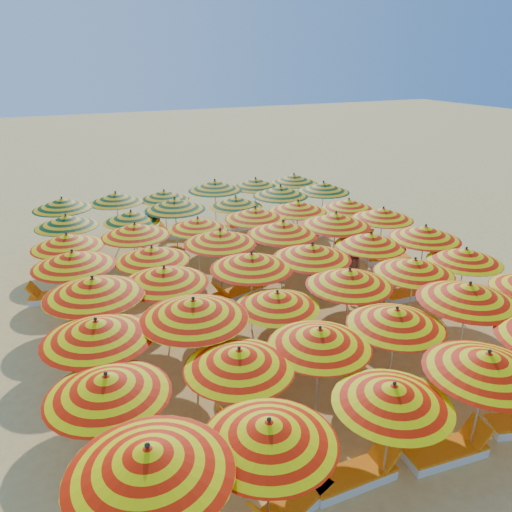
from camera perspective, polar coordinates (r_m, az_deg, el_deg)
name	(u,v)px	position (r m, az deg, el deg)	size (l,w,h in m)	color
ground	(262,307)	(16.15, 0.74, -5.88)	(120.00, 120.00, 0.00)	#E6C266
umbrella_0	(149,460)	(7.71, -12.15, -21.87)	(2.99, 2.99, 2.60)	silver
umbrella_1	(269,432)	(8.28, 1.49, -19.46)	(2.76, 2.76, 2.37)	silver
umbrella_2	(393,395)	(9.42, 15.41, -15.03)	(2.55, 2.55, 2.29)	silver
umbrella_3	(487,363)	(10.54, 24.92, -11.02)	(2.76, 2.76, 2.48)	silver
umbrella_6	(107,385)	(9.52, -16.65, -13.98)	(2.98, 2.98, 2.40)	silver
umbrella_7	(239,359)	(9.91, -1.94, -11.67)	(2.28, 2.28, 2.35)	silver
umbrella_8	(320,338)	(10.65, 7.28, -9.24)	(2.27, 2.27, 2.35)	silver
umbrella_9	(396,317)	(11.72, 15.74, -6.78)	(2.72, 2.72, 2.36)	silver
umbrella_10	(469,293)	(13.06, 23.14, -3.88)	(2.55, 2.55, 2.56)	silver
umbrella_12	(97,330)	(11.08, -17.74, -8.04)	(2.55, 2.55, 2.51)	silver
umbrella_13	(194,309)	(11.26, -7.14, -6.04)	(2.83, 2.83, 2.61)	silver
umbrella_14	(277,300)	(12.32, 2.44, -5.01)	(2.32, 2.32, 2.23)	silver
umbrella_15	(349,278)	(13.30, 10.62, -2.44)	(2.36, 2.36, 2.43)	silver
umbrella_16	(415,266)	(14.56, 17.67, -1.14)	(2.51, 2.51, 2.37)	silver
umbrella_17	(465,255)	(16.02, 22.82, 0.07)	(2.30, 2.30, 2.32)	silver
umbrella_18	(93,287)	(12.82, -18.10, -3.38)	(3.25, 3.25, 2.61)	silver
umbrella_19	(165,275)	(13.36, -10.41, -2.19)	(3.01, 3.01, 2.46)	silver
umbrella_20	(252,261)	(13.94, -0.51, -0.58)	(2.67, 2.67, 2.50)	silver
umbrella_21	(312,252)	(14.75, 6.42, 0.51)	(2.85, 2.85, 2.48)	silver
umbrella_22	(370,240)	(16.25, 12.95, 1.83)	(2.74, 2.74, 2.39)	silver
umbrella_23	(425,233)	(17.13, 18.76, 2.54)	(3.04, 3.04, 2.48)	silver
umbrella_24	(73,259)	(15.05, -20.19, -0.32)	(2.80, 2.80, 2.48)	silver
umbrella_25	(152,254)	(15.09, -11.79, 0.26)	(2.38, 2.38, 2.36)	silver
umbrella_26	(220,237)	(15.86, -4.11, 2.21)	(2.69, 2.69, 2.49)	silver
umbrella_27	(283,228)	(16.54, 3.09, 3.21)	(2.67, 2.67, 2.53)	silver
umbrella_28	(336,220)	(17.46, 9.09, 4.14)	(3.15, 3.15, 2.58)	silver
umbrella_29	(383,214)	(19.04, 14.31, 4.71)	(2.99, 2.99, 2.39)	silver
umbrella_30	(67,241)	(16.81, -20.77, 1.65)	(2.82, 2.82, 2.40)	silver
umbrella_31	(135,230)	(17.11, -13.64, 2.92)	(2.92, 2.92, 2.42)	silver
umbrella_32	(198,223)	(17.90, -6.66, 3.72)	(2.74, 2.74, 2.24)	silver
umbrella_33	(255,213)	(18.43, -0.10, 4.89)	(2.42, 2.42, 2.41)	silver
umbrella_34	(298,206)	(19.41, 4.80, 5.68)	(2.38, 2.38, 2.40)	silver
umbrella_35	(349,204)	(20.48, 10.54, 5.86)	(2.69, 2.69, 2.24)	silver
umbrella_36	(66,221)	(18.98, -20.86, 3.76)	(2.32, 2.32, 2.35)	silver
umbrella_37	(131,216)	(19.14, -14.07, 4.41)	(2.34, 2.34, 2.24)	silver
umbrella_38	(175,204)	(19.60, -9.26, 5.88)	(2.43, 2.43, 2.49)	silver
umbrella_39	(236,202)	(20.33, -2.33, 6.22)	(2.59, 2.59, 2.29)	silver
umbrella_40	(280,191)	(21.26, 2.80, 7.44)	(2.48, 2.48, 2.50)	silver
umbrella_41	(323,187)	(22.24, 7.71, 7.81)	(2.81, 2.81, 2.45)	silver
umbrella_42	(62,204)	(21.03, -21.27, 5.61)	(2.99, 2.99, 2.43)	silver
umbrella_43	(116,198)	(21.49, -15.73, 6.44)	(2.87, 2.87, 2.36)	silver
umbrella_44	(164,195)	(21.84, -10.44, 6.88)	(2.15, 2.15, 2.24)	silver
umbrella_45	(215,185)	(22.16, -4.72, 8.04)	(2.52, 2.52, 2.52)	silver
umbrella_46	(256,183)	(23.07, -0.05, 8.36)	(2.30, 2.30, 2.38)	silver
umbrella_47	(294,179)	(23.99, 4.34, 8.81)	(2.47, 2.47, 2.37)	silver
lounger_0	(291,506)	(9.89, 4.00, -26.64)	(1.83, 1.16, 0.69)	white
lounger_1	(355,476)	(10.51, 11.20, -23.40)	(1.74, 0.60, 0.69)	white
lounger_2	(447,451)	(11.46, 21.03, -20.10)	(1.78, 0.74, 0.69)	white
lounger_4	(258,423)	(11.39, 0.19, -18.57)	(1.75, 0.63, 0.69)	white
lounger_5	(253,365)	(13.13, -0.34, -12.32)	(1.83, 1.09, 0.69)	white
lounger_6	(329,350)	(13.83, 8.32, -10.63)	(1.77, 0.71, 0.69)	white
lounger_7	(386,328)	(15.16, 14.66, -8.01)	(1.80, 0.83, 0.69)	white
lounger_8	(409,293)	(17.45, 17.08, -4.11)	(1.75, 0.65, 0.69)	white
lounger_9	(174,305)	(16.18, -9.38, -5.52)	(1.82, 1.23, 0.69)	white
lounger_10	(237,293)	(16.75, -2.20, -4.22)	(1.82, 0.99, 0.69)	white
lounger_11	(386,259)	(20.11, 14.64, -0.31)	(1.82, 0.98, 0.69)	white
lounger_12	(56,297)	(17.72, -21.89, -4.37)	(1.82, 1.02, 0.69)	white
lounger_13	(124,289)	(17.55, -14.82, -3.70)	(1.76, 0.67, 0.69)	white
lounger_14	(242,266)	(18.81, -1.65, -1.14)	(1.79, 0.79, 0.69)	white
lounger_15	(357,244)	(21.39, 11.50, 1.34)	(1.82, 1.21, 0.69)	white
lounger_16	(162,254)	(20.27, -10.66, 0.23)	(1.82, 0.99, 0.69)	white
lounger_17	(267,237)	(21.82, 1.29, 2.22)	(1.75, 0.65, 0.69)	white
lounger_18	(314,233)	(22.41, 6.60, 2.62)	(1.82, 1.17, 0.69)	white
lounger_19	(179,234)	(22.40, -8.81, 2.49)	(1.83, 1.12, 0.69)	white
lounger_20	(245,226)	(23.24, -1.24, 3.49)	(1.76, 0.69, 0.69)	white
beachgoer_b	(352,269)	(17.27, 10.87, -1.42)	(0.77, 0.60, 1.59)	tan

